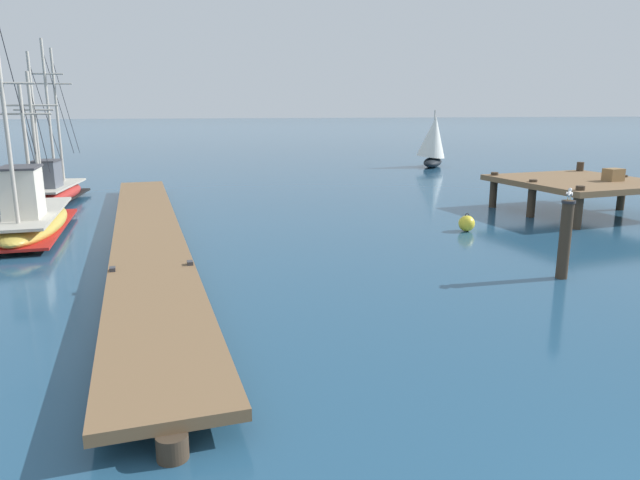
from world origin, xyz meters
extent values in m
cube|color=brown|center=(-5.98, 14.39, 0.37)|extent=(3.73, 21.53, 0.16)
cylinder|color=#3D3023|center=(-5.01, 3.71, 0.15)|extent=(0.36, 0.36, 0.29)
cylinder|color=#3D3023|center=(-5.50, 9.05, 0.15)|extent=(0.36, 0.36, 0.29)
cylinder|color=#3D3023|center=(-5.98, 14.39, 0.15)|extent=(0.36, 0.36, 0.29)
cylinder|color=#3D3023|center=(-6.46, 19.73, 0.15)|extent=(0.36, 0.36, 0.29)
cylinder|color=#3D3023|center=(-6.95, 25.08, 0.15)|extent=(0.36, 0.36, 0.29)
cube|color=#333338|center=(-6.39, 10.04, 0.49)|extent=(0.14, 0.21, 0.08)
cube|color=#333338|center=(-4.80, 10.19, 0.49)|extent=(0.14, 0.21, 0.08)
ellipsoid|color=gold|center=(-9.49, 16.44, 0.35)|extent=(2.17, 6.32, 0.71)
cube|color=#B2AD9E|center=(-9.49, 16.44, 0.67)|extent=(1.91, 5.69, 0.08)
cube|color=#B21E19|center=(-9.49, 16.44, 0.19)|extent=(2.18, 6.20, 0.08)
cube|color=silver|center=(-9.43, 15.51, 1.41)|extent=(1.03, 1.40, 1.40)
cube|color=#3D3D42|center=(-9.43, 15.51, 2.14)|extent=(1.11, 1.52, 0.06)
cylinder|color=#B2ADA3|center=(-9.51, 16.75, 2.60)|extent=(0.11, 0.11, 3.79)
cylinder|color=#B2ADA3|center=(-9.51, 16.75, 3.61)|extent=(1.60, 0.16, 0.06)
cylinder|color=#333338|center=(-9.57, 17.77, 2.79)|extent=(0.15, 1.97, 2.81)
cylinder|color=#B2ADA3|center=(-9.60, 18.15, 2.81)|extent=(0.11, 0.11, 4.20)
cylinder|color=#B2ADA3|center=(-9.60, 18.15, 3.86)|extent=(1.60, 0.16, 0.06)
cylinder|color=#333338|center=(-9.67, 19.28, 3.02)|extent=(0.16, 2.19, 3.11)
cylinder|color=#B2ADA3|center=(-9.37, 14.58, 3.90)|extent=(0.11, 0.11, 6.39)
cylinder|color=#B2ADA3|center=(-9.37, 14.58, 4.41)|extent=(1.60, 0.16, 0.06)
cylinder|color=#333338|center=(-9.48, 16.30, 4.22)|extent=(0.23, 3.31, 4.72)
ellipsoid|color=#AD2823|center=(-10.16, 22.74, 0.36)|extent=(1.94, 5.00, 0.72)
cube|color=#B2AD9E|center=(-10.16, 22.74, 0.68)|extent=(1.72, 4.50, 0.08)
cube|color=black|center=(-10.16, 22.74, 0.20)|extent=(1.95, 4.90, 0.08)
cube|color=#565B66|center=(-10.22, 22.01, 1.22)|extent=(0.92, 1.15, 1.02)
cube|color=#3D3D42|center=(-10.22, 22.01, 1.76)|extent=(0.99, 1.24, 0.06)
cylinder|color=#B2ADA3|center=(-10.14, 22.98, 3.57)|extent=(0.11, 0.11, 5.70)
cylinder|color=#B2ADA3|center=(-10.14, 22.98, 5.08)|extent=(1.41, 0.17, 0.06)
cylinder|color=#333338|center=(-10.02, 24.52, 3.85)|extent=(0.26, 2.96, 4.22)
cylinder|color=#B2ADA3|center=(-10.06, 24.08, 3.44)|extent=(0.11, 0.11, 5.45)
cylinder|color=#B2ADA3|center=(-10.06, 24.08, 4.74)|extent=(1.41, 0.17, 0.06)
cylinder|color=#333338|center=(-9.94, 25.55, 3.71)|extent=(0.25, 2.83, 4.03)
cylinder|color=#B2ADA3|center=(-10.28, 21.28, 3.25)|extent=(0.11, 0.11, 5.06)
cylinder|color=#B2ADA3|center=(-10.28, 21.28, 3.70)|extent=(1.41, 0.17, 0.06)
cylinder|color=#333338|center=(-10.17, 22.64, 3.50)|extent=(0.23, 2.63, 3.74)
cube|color=brown|center=(9.07, 15.91, 1.15)|extent=(5.56, 5.69, 0.20)
cylinder|color=#3D3023|center=(7.28, 13.49, 0.69)|extent=(0.28, 0.28, 1.38)
cylinder|color=#3D3023|center=(6.71, 17.77, 0.68)|extent=(0.28, 0.28, 1.36)
cylinder|color=#3D3023|center=(10.86, 18.33, 0.81)|extent=(0.28, 0.28, 1.61)
cylinder|color=#3D3023|center=(7.00, 15.63, 0.67)|extent=(0.28, 0.28, 1.33)
cylinder|color=#3D3023|center=(11.15, 16.19, 0.66)|extent=(0.28, 0.28, 1.32)
cube|color=olive|center=(9.90, 15.25, 1.47)|extent=(0.66, 0.56, 0.44)
cylinder|color=#3D3023|center=(3.46, 8.82, 0.90)|extent=(0.26, 0.26, 1.79)
cylinder|color=#28282D|center=(3.46, 8.82, 1.76)|extent=(0.30, 0.30, 0.06)
cylinder|color=gold|center=(3.44, 8.84, 1.83)|extent=(0.01, 0.01, 0.07)
cylinder|color=gold|center=(3.48, 8.81, 1.83)|extent=(0.01, 0.01, 0.07)
ellipsoid|color=white|center=(3.46, 8.82, 1.93)|extent=(0.27, 0.29, 0.13)
ellipsoid|color=silver|center=(3.40, 8.84, 1.94)|extent=(0.18, 0.20, 0.09)
ellipsoid|color=#383838|center=(3.34, 8.75, 1.94)|extent=(0.06, 0.07, 0.04)
ellipsoid|color=silver|center=(3.49, 8.77, 1.94)|extent=(0.18, 0.20, 0.09)
ellipsoid|color=#383838|center=(3.42, 8.69, 1.94)|extent=(0.06, 0.07, 0.04)
cone|color=white|center=(3.36, 8.71, 1.93)|extent=(0.10, 0.11, 0.07)
sphere|color=white|center=(3.53, 8.91, 2.02)|extent=(0.08, 0.08, 0.08)
cone|color=gold|center=(3.56, 8.95, 2.01)|extent=(0.05, 0.05, 0.02)
sphere|color=yellow|center=(3.67, 13.92, 0.25)|extent=(0.50, 0.50, 0.50)
torus|color=black|center=(3.67, 13.92, 0.50)|extent=(0.14, 0.02, 0.14)
ellipsoid|color=black|center=(10.71, 32.71, 0.30)|extent=(2.74, 3.69, 0.60)
cylinder|color=#B2ADA3|center=(10.76, 32.80, 2.10)|extent=(0.08, 0.08, 3.00)
cone|color=silver|center=(10.59, 32.49, 1.95)|extent=(2.69, 2.59, 2.73)
camera|label=1|loc=(-4.64, -2.13, 3.81)|focal=31.97mm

